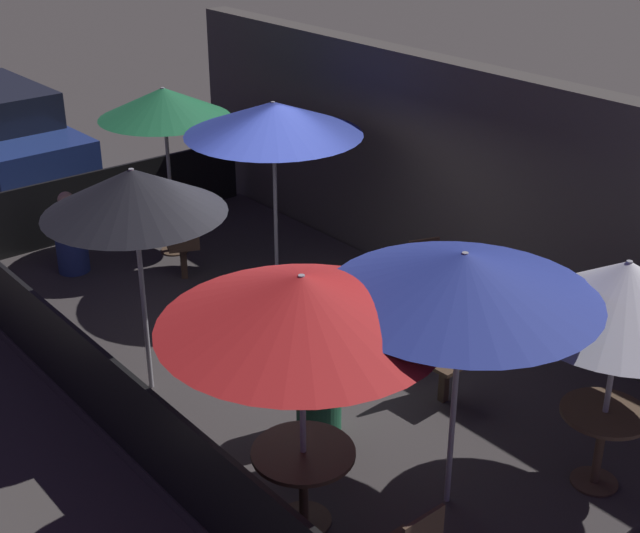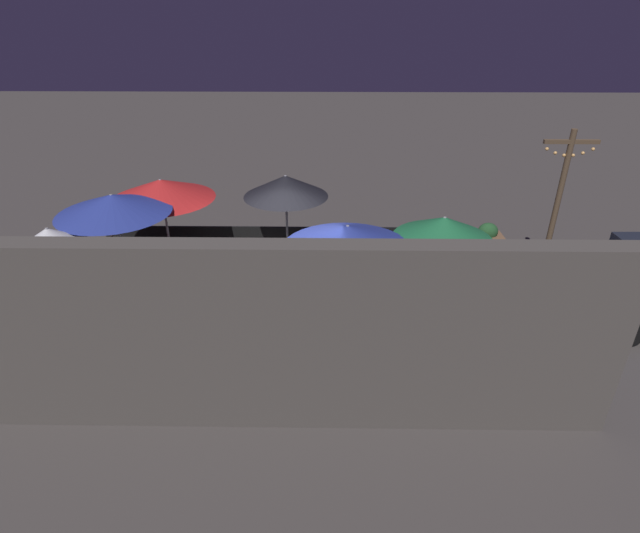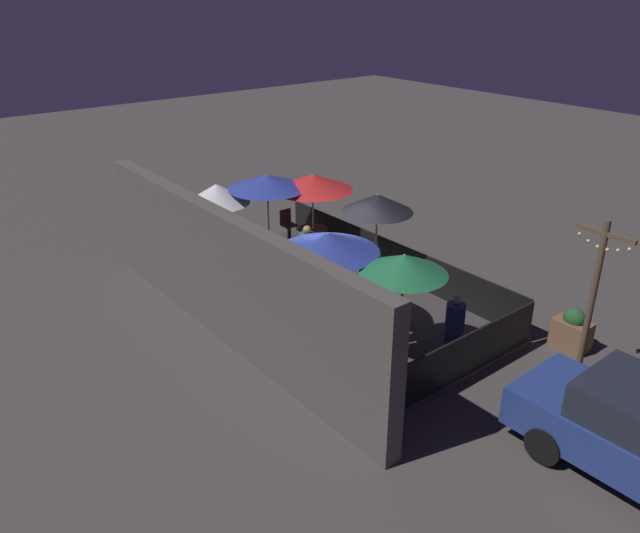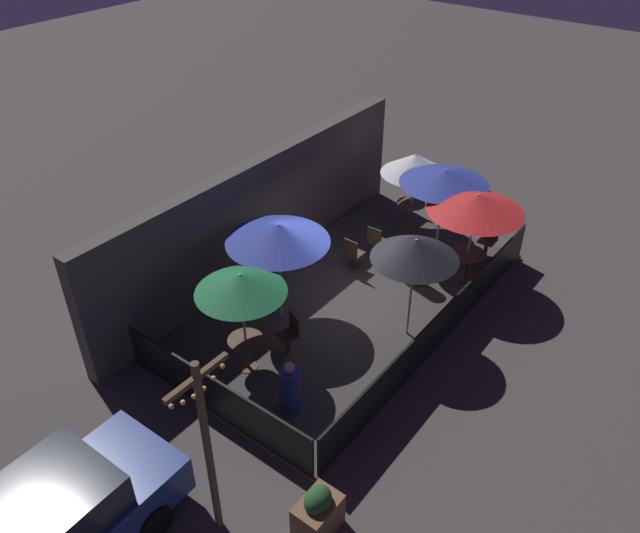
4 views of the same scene
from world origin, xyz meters
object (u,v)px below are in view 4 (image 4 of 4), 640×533
at_px(patio_chair_2, 489,239).
at_px(patio_chair_4, 303,248).
at_px(dining_table_2, 246,346).
at_px(patron_0, 290,388).
at_px(patio_umbrella_1, 415,164).
at_px(dining_table_1, 411,208).
at_px(patio_chair_3, 376,241).
at_px(patio_umbrella_0, 476,203).
at_px(patio_chair_1, 353,253).
at_px(planter_box, 318,512).
at_px(patio_chair_0, 290,332).
at_px(patio_umbrella_4, 415,249).
at_px(dining_table_0, 467,258).
at_px(patio_umbrella_2, 240,283).
at_px(patron_1, 414,263).
at_px(patio_umbrella_3, 278,233).
at_px(patio_umbrella_5, 445,177).
at_px(light_post, 207,443).

xyz_separation_m(patio_chair_2, patio_chair_4, (-3.21, 3.47, -0.01)).
relative_size(dining_table_2, patron_0, 0.67).
distance_m(patio_umbrella_1, patio_chair_2, 2.70).
xyz_separation_m(dining_table_1, patio_chair_3, (-1.84, -0.09, -0.10)).
xyz_separation_m(dining_table_1, patron_0, (-7.09, -1.62, -0.11)).
distance_m(patio_umbrella_0, patio_chair_1, 3.18).
xyz_separation_m(patio_chair_3, planter_box, (-6.89, -3.45, -0.19)).
bearing_deg(patron_0, patio_chair_3, -83.91).
bearing_deg(patio_umbrella_1, patio_chair_0, -174.02).
bearing_deg(patio_umbrella_4, dining_table_0, -1.15).
distance_m(patio_umbrella_2, patio_chair_3, 5.22).
xyz_separation_m(patio_umbrella_2, dining_table_1, (6.80, 0.24, -1.53)).
distance_m(patio_umbrella_4, patron_1, 2.52).
relative_size(patio_umbrella_2, patron_0, 2.07).
xyz_separation_m(patio_umbrella_3, patio_umbrella_5, (4.44, -1.50, -0.01)).
height_order(patio_umbrella_1, patio_chair_3, patio_umbrella_1).
relative_size(patio_umbrella_1, patron_0, 1.94).
bearing_deg(light_post, patron_1, 6.49).
xyz_separation_m(patio_chair_2, patio_chair_3, (-1.80, 2.22, -0.02)).
bearing_deg(patio_chair_3, patio_chair_2, -53.70).
relative_size(patio_umbrella_1, patron_1, 1.69).
height_order(patio_umbrella_4, patio_chair_4, patio_umbrella_4).
relative_size(patio_umbrella_4, patio_chair_2, 2.58).
height_order(dining_table_1, patio_chair_1, patio_chair_1).
relative_size(patio_umbrella_3, patio_umbrella_5, 1.01).
bearing_deg(patio_chair_2, patron_1, -23.48).
bearing_deg(patio_chair_0, patio_umbrella_5, -163.30).
distance_m(patio_chair_1, patio_chair_3, 0.84).
relative_size(patron_0, light_post, 0.32).
relative_size(patio_umbrella_3, patio_chair_0, 2.55).
height_order(patio_umbrella_0, patio_umbrella_3, patio_umbrella_3).
bearing_deg(patio_umbrella_4, patio_umbrella_0, -1.15).
relative_size(patio_umbrella_1, patio_chair_3, 2.38).
bearing_deg(patron_0, patron_1, -97.55).
height_order(patio_chair_1, patron_0, patron_0).
bearing_deg(patio_chair_0, patio_chair_3, -149.55).
height_order(patio_umbrella_2, patron_0, patio_umbrella_2).
bearing_deg(patio_umbrella_2, dining_table_1, 2.00).
relative_size(patio_umbrella_1, patio_umbrella_2, 0.94).
distance_m(patio_umbrella_1, patron_1, 2.92).
bearing_deg(planter_box, patio_umbrella_1, 22.05).
distance_m(patio_umbrella_3, patio_chair_1, 2.98).
distance_m(patio_umbrella_1, planter_box, 9.55).
bearing_deg(patio_chair_4, patron_0, -124.50).
distance_m(patio_chair_0, patio_chair_3, 4.10).
height_order(patio_chair_3, light_post, light_post).
distance_m(patio_chair_3, patron_0, 5.47).
distance_m(patio_umbrella_5, patron_1, 2.21).
xyz_separation_m(patio_umbrella_2, patio_chair_4, (3.55, 1.40, -1.62)).
distance_m(dining_table_0, patio_chair_3, 2.31).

